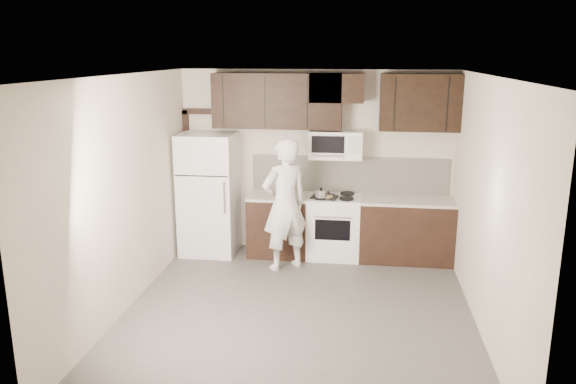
% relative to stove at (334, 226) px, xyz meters
% --- Properties ---
extents(floor, '(4.50, 4.50, 0.00)m').
position_rel_stove_xyz_m(floor, '(-0.30, -1.94, -0.46)').
color(floor, '#54524F').
rests_on(floor, ground).
extents(back_wall, '(4.00, 0.00, 4.00)m').
position_rel_stove_xyz_m(back_wall, '(-0.30, 0.31, 0.89)').
color(back_wall, beige).
rests_on(back_wall, ground).
extents(ceiling, '(4.50, 4.50, 0.00)m').
position_rel_stove_xyz_m(ceiling, '(-0.30, -1.94, 2.24)').
color(ceiling, white).
rests_on(ceiling, back_wall).
extents(counter_run, '(2.95, 0.64, 0.91)m').
position_rel_stove_xyz_m(counter_run, '(0.30, 0.00, -0.00)').
color(counter_run, black).
rests_on(counter_run, floor).
extents(stove, '(0.76, 0.66, 0.94)m').
position_rel_stove_xyz_m(stove, '(0.00, 0.00, 0.00)').
color(stove, white).
rests_on(stove, floor).
extents(backsplash, '(2.90, 0.02, 0.54)m').
position_rel_stove_xyz_m(backsplash, '(0.20, 0.30, 0.72)').
color(backsplash, beige).
rests_on(backsplash, counter_run).
extents(upper_cabinets, '(3.48, 0.35, 0.78)m').
position_rel_stove_xyz_m(upper_cabinets, '(-0.09, 0.14, 1.82)').
color(upper_cabinets, black).
rests_on(upper_cabinets, back_wall).
extents(microwave, '(0.76, 0.42, 0.40)m').
position_rel_stove_xyz_m(microwave, '(-0.00, 0.12, 1.19)').
color(microwave, white).
rests_on(microwave, upper_cabinets).
extents(refrigerator, '(0.80, 0.76, 1.80)m').
position_rel_stove_xyz_m(refrigerator, '(-1.85, -0.05, 0.44)').
color(refrigerator, white).
rests_on(refrigerator, floor).
extents(door_trim, '(0.50, 0.08, 2.12)m').
position_rel_stove_xyz_m(door_trim, '(-2.22, 0.27, 0.79)').
color(door_trim, black).
rests_on(door_trim, floor).
extents(saucepan, '(0.29, 0.17, 0.17)m').
position_rel_stove_xyz_m(saucepan, '(-0.18, -0.15, 0.52)').
color(saucepan, silver).
rests_on(saucepan, stove).
extents(baking_tray, '(0.41, 0.33, 0.02)m').
position_rel_stove_xyz_m(baking_tray, '(-0.14, -0.09, 0.46)').
color(baking_tray, black).
rests_on(baking_tray, counter_run).
extents(pizza, '(0.29, 0.29, 0.02)m').
position_rel_stove_xyz_m(pizza, '(-0.14, -0.09, 0.48)').
color(pizza, tan).
rests_on(pizza, baking_tray).
extents(person, '(0.80, 0.75, 1.84)m').
position_rel_stove_xyz_m(person, '(-0.64, -0.56, 0.46)').
color(person, white).
rests_on(person, floor).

